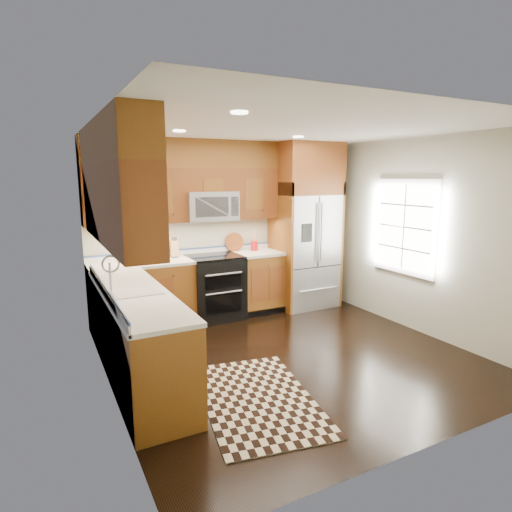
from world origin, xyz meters
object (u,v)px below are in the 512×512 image
rug (257,398)px  utensil_crock (254,244)px  range (215,287)px  knife_block (174,249)px  refrigerator (305,226)px

rug → utensil_crock: size_ratio=5.23×
range → utensil_crock: bearing=12.3°
range → rug: bearing=-102.9°
range → knife_block: 0.82m
range → utensil_crock: (0.73, 0.16, 0.58)m
knife_block → utensil_crock: 1.27m
rug → knife_block: knife_block is taller
refrigerator → utensil_crock: refrigerator is taller
range → refrigerator: bearing=-1.4°
refrigerator → rug: (-2.10, -2.36, -1.30)m
rug → utensil_crock: utensil_crock is taller
range → utensil_crock: size_ratio=2.96×
rug → knife_block: 2.82m
utensil_crock → knife_block: bearing=177.2°
refrigerator → knife_block: 2.11m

